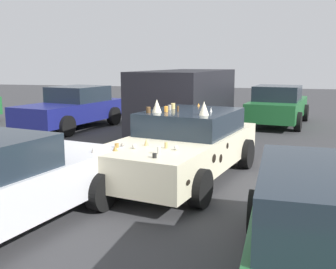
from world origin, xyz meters
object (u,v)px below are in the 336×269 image
art_car_decorated (184,144)px  parked_sedan_behind_left (73,108)px  parked_van_behind_right (186,100)px  parked_sedan_row_back_center (278,106)px

art_car_decorated → parked_sedan_behind_left: art_car_decorated is taller
parked_van_behind_right → parked_sedan_row_back_center: bearing=-33.5°
parked_van_behind_right → parked_sedan_behind_left: 4.36m
art_car_decorated → parked_sedan_behind_left: (5.27, 5.07, 0.04)m
parked_van_behind_right → parked_sedan_row_back_center: parked_van_behind_right is taller
parked_sedan_row_back_center → parked_van_behind_right: bearing=149.2°
art_car_decorated → parked_van_behind_right: 4.56m
parked_van_behind_right → parked_sedan_row_back_center: (3.31, -2.89, -0.45)m
parked_van_behind_right → parked_sedan_row_back_center: size_ratio=1.13×
art_car_decorated → parked_sedan_behind_left: size_ratio=1.03×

